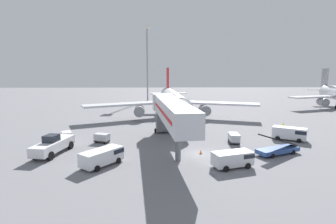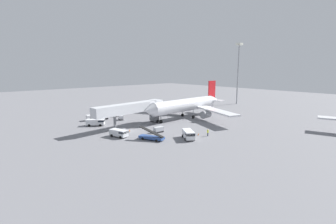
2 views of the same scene
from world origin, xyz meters
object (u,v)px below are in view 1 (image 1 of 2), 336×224
baggage_cart_mid_left (102,138)px  safety_cone_alpha (201,152)px  belt_loader_truck (278,149)px  service_van_near_left (103,156)px  jet_bridge (170,111)px  pushback_tug (53,145)px  baggage_cart_far_right (234,138)px  service_van_rear_right (233,158)px  safety_cone_bravo (274,132)px  service_van_far_left (290,133)px  apron_light_mast (147,50)px  airplane_at_gate (173,101)px  ground_crew_worker_foreground (283,127)px  baggage_cart_outer_right (67,135)px

baggage_cart_mid_left → safety_cone_alpha: bearing=-22.5°
belt_loader_truck → service_van_near_left: (-22.35, -3.24, 0.34)m
jet_bridge → pushback_tug: bearing=-168.0°
baggage_cart_far_right → service_van_rear_right: bearing=-106.5°
baggage_cart_mid_left → jet_bridge: bearing=-10.9°
safety_cone_bravo → service_van_far_left: bearing=-81.2°
apron_light_mast → jet_bridge: bearing=-84.3°
baggage_cart_far_right → safety_cone_alpha: bearing=-139.2°
airplane_at_gate → service_van_near_left: bearing=-108.7°
pushback_tug → apron_light_mast: (9.51, 65.20, 17.82)m
belt_loader_truck → apron_light_mast: 71.74m
service_van_rear_right → pushback_tug: bearing=166.3°
baggage_cart_far_right → safety_cone_alpha: 7.88m
baggage_cart_far_right → ground_crew_worker_foreground: (10.96, 6.82, 0.12)m
belt_loader_truck → baggage_cart_outer_right: belt_loader_truck is taller
airplane_at_gate → service_van_far_left: size_ratio=7.62×
service_van_near_left → safety_cone_bravo: (26.97, 14.52, -0.84)m
pushback_tug → service_van_near_left: pushback_tug is taller
airplane_at_gate → service_van_near_left: 30.14m
airplane_at_gate → baggage_cart_mid_left: 22.41m
baggage_cart_outer_right → safety_cone_bravo: (35.22, 3.18, -0.52)m
service_van_rear_right → apron_light_mast: size_ratio=0.18×
jet_bridge → service_van_near_left: size_ratio=4.38×
airplane_at_gate → service_van_rear_right: 30.25m
service_van_rear_right → ground_crew_worker_foreground: size_ratio=2.80×
jet_bridge → safety_cone_bravo: (18.75, 6.82, -5.00)m
service_van_near_left → service_van_far_left: service_van_far_left is taller
pushback_tug → safety_cone_alpha: 19.70m
airplane_at_gate → safety_cone_alpha: (2.57, -24.65, -4.12)m
baggage_cart_mid_left → apron_light_mast: bearing=85.9°
jet_bridge → belt_loader_truck: (14.12, -4.46, -4.50)m
service_van_rear_right → baggage_cart_outer_right: bearing=151.9°
service_van_far_left → baggage_cart_outer_right: service_van_far_left is taller
pushback_tug → baggage_cart_mid_left: (5.22, 5.36, -0.44)m
service_van_far_left → safety_cone_bravo: 4.39m
baggage_cart_outer_right → ground_crew_worker_foreground: 37.57m
baggage_cart_outer_right → safety_cone_alpha: baggage_cart_outer_right is taller
baggage_cart_far_right → pushback_tug: bearing=-170.0°
service_van_rear_right → baggage_cart_far_right: 10.47m
pushback_tug → belt_loader_truck: 29.87m
service_van_far_left → belt_loader_truck: bearing=-126.9°
belt_loader_truck → baggage_cart_outer_right: size_ratio=2.55×
baggage_cart_outer_right → baggage_cart_far_right: bearing=-5.3°
baggage_cart_far_right → baggage_cart_outer_right: bearing=174.7°
service_van_rear_right → service_van_near_left: bearing=175.6°
service_van_rear_right → safety_cone_alpha: size_ratio=8.89×
apron_light_mast → safety_cone_alpha: bearing=-81.2°
baggage_cart_outer_right → safety_cone_bravo: size_ratio=4.75×
baggage_cart_mid_left → pushback_tug: bearing=-134.3°
safety_cone_bravo → apron_light_mast: apron_light_mast is taller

